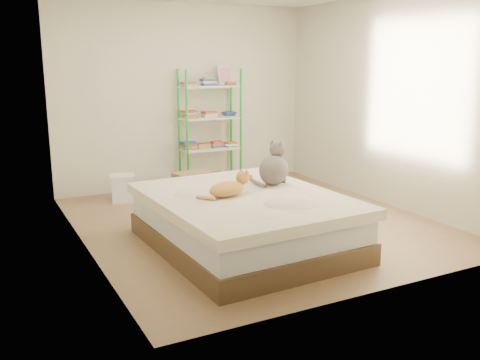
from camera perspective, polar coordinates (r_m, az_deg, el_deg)
room at (r=5.94m, az=1.56°, el=7.53°), size 3.81×4.21×2.61m
bed at (r=5.34m, az=0.52°, el=-4.41°), size 1.79×2.20×0.54m
orange_cat at (r=5.18m, az=-1.40°, el=-0.75°), size 0.51×0.35×0.19m
grey_cat at (r=5.64m, az=3.62°, el=1.75°), size 0.52×0.49×0.46m
shelf_unit at (r=7.80m, az=-3.17°, el=5.70°), size 0.88×0.36×1.74m
cardboard_box at (r=7.21m, az=-4.82°, el=-0.57°), size 0.56×0.55×0.40m
white_bin at (r=7.18m, az=-12.41°, el=-0.85°), size 0.37×0.34×0.36m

